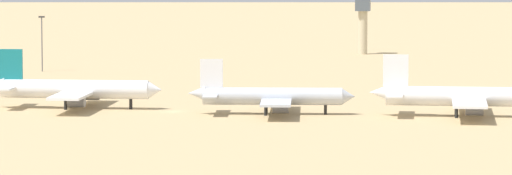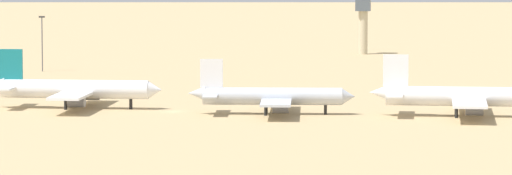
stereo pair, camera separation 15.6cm
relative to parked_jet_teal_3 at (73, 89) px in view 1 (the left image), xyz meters
name	(u,v)px [view 1 (the left image)]	position (x,y,z in m)	size (l,w,h in m)	color
ground	(173,112)	(24.37, -3.53, -4.56)	(4000.00, 4000.00, 0.00)	tan
parked_jet_teal_3	(73,89)	(0.00, 0.00, 0.00)	(42.01, 35.19, 13.91)	white
parked_jet_white_4	(271,96)	(47.52, -6.40, -0.44)	(38.04, 32.12, 12.56)	silver
parked_jet_white_5	(462,97)	(90.55, -5.56, -0.02)	(41.77, 34.94, 13.84)	white
control_tower	(363,21)	(57.07, 185.23, 7.11)	(5.20, 5.20, 19.34)	#C6B793
light_pole_mid	(42,40)	(-34.73, 101.08, 5.04)	(1.80, 0.50, 16.74)	#59595E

